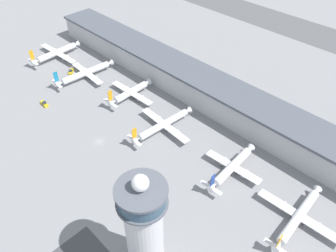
# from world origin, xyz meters

# --- Properties ---
(ground_plane) EXTENTS (1000.00, 1000.00, 0.00)m
(ground_plane) POSITION_xyz_m (0.00, 0.00, 0.00)
(ground_plane) COLOR gray
(terminal_building) EXTENTS (249.73, 25.00, 17.50)m
(terminal_building) POSITION_xyz_m (0.00, 70.00, 8.85)
(terminal_building) COLOR #B2B2B7
(terminal_building) RESTS_ON ground
(runway_strip) EXTENTS (374.60, 44.00, 0.01)m
(runway_strip) POSITION_xyz_m (0.00, 210.82, 0.00)
(runway_strip) COLOR #515154
(runway_strip) RESTS_ON ground
(control_tower) EXTENTS (17.06, 17.06, 51.12)m
(control_tower) POSITION_xyz_m (69.28, -27.01, 24.53)
(control_tower) COLOR silver
(control_tower) RESTS_ON ground
(airplane_gate_alpha) EXTENTS (41.16, 40.86, 13.92)m
(airplane_gate_alpha) POSITION_xyz_m (-98.09, 32.20, 4.54)
(airplane_gate_alpha) COLOR white
(airplane_gate_alpha) RESTS_ON ground
(airplane_gate_bravo) EXTENTS (35.00, 44.77, 13.26)m
(airplane_gate_bravo) POSITION_xyz_m (-59.22, 31.96, 4.03)
(airplane_gate_bravo) COLOR silver
(airplane_gate_bravo) RESTS_ON ground
(airplane_gate_charlie) EXTENTS (35.35, 34.18, 13.28)m
(airplane_gate_charlie) POSITION_xyz_m (-19.34, 39.03, 4.03)
(airplane_gate_charlie) COLOR silver
(airplane_gate_charlie) RESTS_ON ground
(airplane_gate_delta) EXTENTS (37.86, 42.54, 12.68)m
(airplane_gate_delta) POSITION_xyz_m (18.16, 31.77, 4.21)
(airplane_gate_delta) COLOR silver
(airplane_gate_delta) RESTS_ON ground
(airplane_gate_echo) EXTENTS (30.65, 37.37, 13.00)m
(airplane_gate_echo) POSITION_xyz_m (64.90, 33.74, 4.15)
(airplane_gate_echo) COLOR white
(airplane_gate_echo) RESTS_ON ground
(airplane_gate_foxtrot) EXTENTS (38.57, 40.76, 12.16)m
(airplane_gate_foxtrot) POSITION_xyz_m (102.00, 31.12, 3.94)
(airplane_gate_foxtrot) COLOR white
(airplane_gate_foxtrot) RESTS_ON ground
(service_truck_catering) EXTENTS (6.89, 6.81, 2.44)m
(service_truck_catering) POSITION_xyz_m (-72.97, 28.17, 0.84)
(service_truck_catering) COLOR black
(service_truck_catering) RESTS_ON ground
(service_truck_fuel) EXTENTS (7.28, 2.80, 2.73)m
(service_truck_fuel) POSITION_xyz_m (-51.64, -4.69, 0.95)
(service_truck_fuel) COLOR black
(service_truck_fuel) RESTS_ON ground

